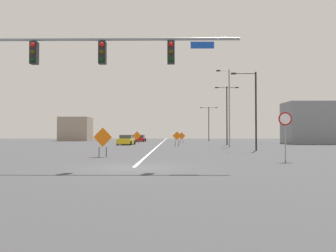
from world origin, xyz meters
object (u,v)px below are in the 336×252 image
(street_lamp_mid_left, at_px, (209,121))
(street_lamp_near_left, at_px, (254,106))
(construction_sign_left_shoulder, at_px, (177,137))
(construction_sign_median_near, at_px, (182,136))
(car_yellow_distant, at_px, (126,140))
(traffic_signal_assembly, at_px, (67,62))
(car_red_passing, at_px, (140,138))
(street_lamp_mid_right, at_px, (228,105))
(stop_sign, at_px, (285,127))
(street_lamp_far_right, at_px, (227,110))
(construction_sign_right_shoulder, at_px, (103,138))
(construction_sign_right_lane, at_px, (137,136))

(street_lamp_mid_left, bearing_deg, street_lamp_near_left, -89.99)
(street_lamp_near_left, xyz_separation_m, construction_sign_left_shoulder, (-6.96, 10.37, -2.93))
(construction_sign_median_near, xyz_separation_m, car_yellow_distant, (-8.03, -7.69, -0.46))
(traffic_signal_assembly, height_order, car_yellow_distant, traffic_signal_assembly)
(car_yellow_distant, xyz_separation_m, car_red_passing, (0.18, 17.30, -0.02))
(construction_sign_left_shoulder, bearing_deg, car_red_passing, 107.20)
(traffic_signal_assembly, xyz_separation_m, street_lamp_mid_right, (11.45, 21.82, -0.07))
(stop_sign, xyz_separation_m, street_lamp_mid_right, (0.07, 18.44, 2.92))
(street_lamp_near_left, xyz_separation_m, street_lamp_far_right, (-0.03, 14.18, 0.64))
(car_red_passing, bearing_deg, construction_sign_right_shoulder, -87.81)
(construction_sign_median_near, height_order, car_red_passing, construction_sign_median_near)
(street_lamp_near_left, bearing_deg, construction_sign_left_shoulder, 123.87)
(traffic_signal_assembly, height_order, construction_sign_median_near, traffic_signal_assembly)
(street_lamp_mid_right, bearing_deg, car_red_passing, 116.53)
(construction_sign_right_lane, bearing_deg, construction_sign_median_near, 25.96)
(street_lamp_near_left, bearing_deg, stop_sign, -95.78)
(street_lamp_mid_right, distance_m, construction_sign_left_shoulder, 7.70)
(street_lamp_mid_right, height_order, street_lamp_far_right, street_lamp_mid_right)
(stop_sign, bearing_deg, street_lamp_near_left, 84.22)
(stop_sign, distance_m, construction_sign_right_shoulder, 11.61)
(car_red_passing, bearing_deg, street_lamp_mid_right, -63.47)
(construction_sign_right_shoulder, bearing_deg, car_yellow_distant, 94.25)
(street_lamp_mid_left, height_order, construction_sign_left_shoulder, street_lamp_mid_left)
(stop_sign, height_order, construction_sign_right_shoulder, stop_sign)
(traffic_signal_assembly, relative_size, street_lamp_mid_right, 1.44)
(construction_sign_right_lane, height_order, car_yellow_distant, construction_sign_right_lane)
(construction_sign_right_shoulder, xyz_separation_m, construction_sign_left_shoulder, (5.32, 18.52, -0.06))
(street_lamp_mid_right, distance_m, car_yellow_distant, 15.91)
(street_lamp_mid_right, height_order, car_yellow_distant, street_lamp_mid_right)
(construction_sign_right_shoulder, xyz_separation_m, car_yellow_distant, (-1.74, 23.43, -0.58))
(street_lamp_mid_left, relative_size, car_red_passing, 1.65)
(construction_sign_right_shoulder, bearing_deg, street_lamp_far_right, 61.25)
(street_lamp_far_right, xyz_separation_m, car_yellow_distant, (-13.99, 1.11, -4.10))
(street_lamp_near_left, height_order, construction_sign_right_lane, street_lamp_near_left)
(street_lamp_near_left, height_order, construction_sign_left_shoulder, street_lamp_near_left)
(traffic_signal_assembly, height_order, street_lamp_near_left, street_lamp_near_left)
(street_lamp_mid_right, xyz_separation_m, construction_sign_right_shoulder, (-11.20, -15.19, -3.64))
(street_lamp_mid_left, relative_size, street_lamp_near_left, 0.96)
(street_lamp_mid_left, bearing_deg, stop_sign, -91.39)
(construction_sign_median_near, bearing_deg, traffic_signal_assembly, -99.83)
(construction_sign_median_near, distance_m, construction_sign_left_shoulder, 12.64)
(construction_sign_left_shoulder, bearing_deg, stop_sign, -75.05)
(street_lamp_mid_left, relative_size, street_lamp_far_right, 0.87)
(street_lamp_near_left, bearing_deg, construction_sign_right_shoulder, -146.44)
(construction_sign_left_shoulder, xyz_separation_m, car_yellow_distant, (-7.06, 4.92, -0.52))
(street_lamp_mid_left, xyz_separation_m, street_lamp_mid_right, (-1.08, -28.77, 0.63))
(traffic_signal_assembly, distance_m, construction_sign_left_shoulder, 26.03)
(construction_sign_right_lane, height_order, construction_sign_right_shoulder, construction_sign_right_shoulder)
(car_yellow_distant, bearing_deg, street_lamp_near_left, -47.47)
(traffic_signal_assembly, distance_m, car_red_passing, 47.58)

